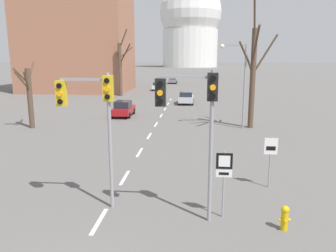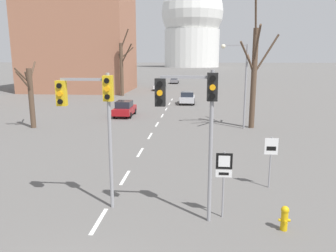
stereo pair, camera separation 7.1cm
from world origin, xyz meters
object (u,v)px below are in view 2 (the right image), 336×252
sedan_near_right (174,80)px  sedan_far_right (159,86)px  sedan_near_left (187,98)px  traffic_signal_near_right (194,109)px  sedan_mid_centre (161,83)px  route_sign_post (224,173)px  street_lamp_right (241,76)px  speed_limit_sign (271,154)px  sedan_far_left (125,109)px  traffic_signal_centre_tall (93,107)px  fire_hydrant (285,217)px

sedan_near_right → sedan_far_right: size_ratio=0.91×
sedan_near_left → sedan_near_right: (-4.00, 34.30, -0.02)m
traffic_signal_near_right → sedan_mid_centre: size_ratio=1.24×
route_sign_post → sedan_near_left: (-2.24, 30.95, -0.95)m
route_sign_post → street_lamp_right: bearing=81.0°
speed_limit_sign → sedan_far_left: speed_limit_sign is taller
traffic_signal_centre_tall → speed_limit_sign: 8.19m
sedan_near_left → sedan_far_right: sedan_near_left is taller
route_sign_post → sedan_far_left: 22.84m
street_lamp_right → sedan_far_right: 34.49m
traffic_signal_near_right → traffic_signal_centre_tall: size_ratio=1.03×
sedan_near_left → sedan_near_right: size_ratio=1.00×
sedan_mid_centre → sedan_far_right: size_ratio=1.04×
traffic_signal_centre_tall → sedan_near_left: size_ratio=1.37×
speed_limit_sign → fire_hydrant: (-0.30, -3.88, -1.15)m
route_sign_post → fire_hydrant: 2.56m
street_lamp_right → sedan_near_right: size_ratio=1.79×
traffic_signal_centre_tall → street_lamp_right: (7.55, 15.73, 0.32)m
route_sign_post → sedan_near_left: 31.05m
fire_hydrant → street_lamp_right: 17.43m
speed_limit_sign → street_lamp_right: (0.19, 13.09, 2.77)m
fire_hydrant → route_sign_post: bearing=159.5°
fire_hydrant → sedan_mid_centre: size_ratio=0.20×
sedan_mid_centre → speed_limit_sign: bearing=-78.3°
street_lamp_right → sedan_near_right: (-8.81, 49.06, -3.62)m
sedan_mid_centre → traffic_signal_centre_tall: bearing=-86.5°
traffic_signal_centre_tall → sedan_far_left: size_ratio=1.32×
sedan_far_left → fire_hydrant: bearing=-64.5°
speed_limit_sign → street_lamp_right: street_lamp_right is taller
route_sign_post → street_lamp_right: size_ratio=0.37×
traffic_signal_centre_tall → speed_limit_sign: bearing=19.8°
sedan_near_right → sedan_far_left: bearing=-92.8°
sedan_far_left → sedan_near_left: bearing=57.6°
route_sign_post → speed_limit_sign: (2.37, 3.11, -0.12)m
fire_hydrant → sedan_far_right: 50.62m
sedan_far_right → traffic_signal_near_right: bearing=-82.0°
sedan_mid_centre → sedan_near_left: bearing=-75.7°
speed_limit_sign → sedan_far_left: size_ratio=0.59×
street_lamp_right → route_sign_post: bearing=-99.0°
route_sign_post → fire_hydrant: route_sign_post is taller
sedan_mid_centre → sedan_far_left: size_ratio=1.10×
sedan_near_right → sedan_far_right: bearing=-96.1°
traffic_signal_near_right → sedan_near_left: size_ratio=1.41×
traffic_signal_near_right → sedan_near_right: 65.88m
sedan_near_left → sedan_mid_centre: sedan_mid_centre is taller
sedan_near_left → sedan_far_right: 18.78m
sedan_mid_centre → fire_hydrant: bearing=-79.4°
street_lamp_right → sedan_far_left: bearing=155.4°
fire_hydrant → sedan_near_left: (-4.32, 31.73, 0.32)m
traffic_signal_near_right → street_lamp_right: street_lamp_right is taller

